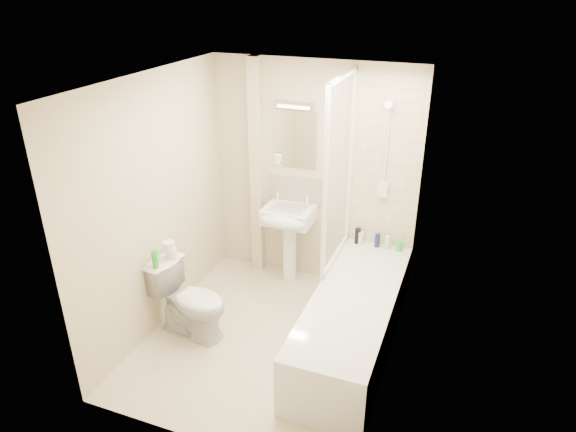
% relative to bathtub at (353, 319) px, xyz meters
% --- Properties ---
extents(floor, '(2.50, 2.50, 0.00)m').
position_rel_bathtub_xyz_m(floor, '(-0.75, -0.20, -0.29)').
color(floor, beige).
rests_on(floor, ground).
extents(wall_back, '(2.20, 0.02, 2.40)m').
position_rel_bathtub_xyz_m(wall_back, '(-0.75, 1.05, 0.91)').
color(wall_back, beige).
rests_on(wall_back, ground).
extents(wall_left, '(0.02, 2.50, 2.40)m').
position_rel_bathtub_xyz_m(wall_left, '(-1.85, -0.20, 0.91)').
color(wall_left, beige).
rests_on(wall_left, ground).
extents(wall_right, '(0.02, 2.50, 2.40)m').
position_rel_bathtub_xyz_m(wall_right, '(0.35, -0.20, 0.91)').
color(wall_right, beige).
rests_on(wall_right, ground).
extents(ceiling, '(2.20, 2.50, 0.02)m').
position_rel_bathtub_xyz_m(ceiling, '(-0.75, -0.20, 2.11)').
color(ceiling, white).
rests_on(ceiling, wall_back).
extents(tile_back, '(0.70, 0.01, 1.75)m').
position_rel_bathtub_xyz_m(tile_back, '(0.00, 1.04, 1.14)').
color(tile_back, beige).
rests_on(tile_back, wall_back).
extents(tile_right, '(0.01, 2.10, 1.75)m').
position_rel_bathtub_xyz_m(tile_right, '(0.34, 0.00, 1.14)').
color(tile_right, beige).
rests_on(tile_right, wall_right).
extents(pipe_boxing, '(0.12, 0.12, 2.40)m').
position_rel_bathtub_xyz_m(pipe_boxing, '(-1.37, 0.99, 0.91)').
color(pipe_boxing, beige).
rests_on(pipe_boxing, ground).
extents(splashback, '(0.60, 0.02, 0.30)m').
position_rel_bathtub_xyz_m(splashback, '(-0.95, 1.04, 0.74)').
color(splashback, beige).
rests_on(splashback, wall_back).
extents(mirror, '(0.46, 0.01, 0.60)m').
position_rel_bathtub_xyz_m(mirror, '(-0.95, 1.04, 1.29)').
color(mirror, white).
rests_on(mirror, wall_back).
extents(strip_light, '(0.42, 0.07, 0.07)m').
position_rel_bathtub_xyz_m(strip_light, '(-0.95, 1.02, 1.66)').
color(strip_light, silver).
rests_on(strip_light, wall_back).
extents(bathtub, '(0.70, 2.10, 0.55)m').
position_rel_bathtub_xyz_m(bathtub, '(0.00, 0.00, 0.00)').
color(bathtub, white).
rests_on(bathtub, ground).
extents(shower_screen, '(0.04, 0.92, 1.80)m').
position_rel_bathtub_xyz_m(shower_screen, '(-0.35, 0.60, 1.16)').
color(shower_screen, white).
rests_on(shower_screen, bathtub).
extents(shower_fixture, '(0.10, 0.16, 0.99)m').
position_rel_bathtub_xyz_m(shower_fixture, '(-0.00, 0.99, 1.26)').
color(shower_fixture, white).
rests_on(shower_fixture, wall_back).
extents(pedestal_sink, '(0.52, 0.48, 1.01)m').
position_rel_bathtub_xyz_m(pedestal_sink, '(-0.95, 0.81, 0.42)').
color(pedestal_sink, white).
rests_on(pedestal_sink, ground).
extents(bottle_black_a, '(0.06, 0.06, 0.17)m').
position_rel_bathtub_xyz_m(bottle_black_a, '(-0.21, 0.96, 0.35)').
color(bottle_black_a, black).
rests_on(bottle_black_a, bathtub).
extents(bottle_white_a, '(0.06, 0.06, 0.14)m').
position_rel_bathtub_xyz_m(bottle_white_a, '(-0.18, 0.96, 0.33)').
color(bottle_white_a, white).
rests_on(bottle_white_a, bathtub).
extents(bottle_blue, '(0.05, 0.05, 0.14)m').
position_rel_bathtub_xyz_m(bottle_blue, '(-0.00, 0.96, 0.33)').
color(bottle_blue, '#12204F').
rests_on(bottle_blue, bathtub).
extents(bottle_white_b, '(0.06, 0.06, 0.14)m').
position_rel_bathtub_xyz_m(bottle_white_b, '(0.10, 0.96, 0.33)').
color(bottle_white_b, silver).
rests_on(bottle_white_b, bathtub).
extents(bottle_green, '(0.07, 0.07, 0.10)m').
position_rel_bathtub_xyz_m(bottle_green, '(0.22, 0.96, 0.31)').
color(bottle_green, green).
rests_on(bottle_green, bathtub).
extents(toilet, '(0.61, 0.83, 0.74)m').
position_rel_bathtub_xyz_m(toilet, '(-1.47, -0.35, 0.08)').
color(toilet, white).
rests_on(toilet, ground).
extents(toilet_roll_lower, '(0.10, 0.10, 0.09)m').
position_rel_bathtub_xyz_m(toilet_roll_lower, '(-1.69, -0.26, 0.49)').
color(toilet_roll_lower, white).
rests_on(toilet_roll_lower, toilet).
extents(toilet_roll_upper, '(0.11, 0.11, 0.09)m').
position_rel_bathtub_xyz_m(toilet_roll_upper, '(-1.68, -0.30, 0.58)').
color(toilet_roll_upper, white).
rests_on(toilet_roll_upper, toilet_roll_lower).
extents(green_bottle, '(0.06, 0.06, 0.17)m').
position_rel_bathtub_xyz_m(green_bottle, '(-1.72, -0.47, 0.53)').
color(green_bottle, green).
rests_on(green_bottle, toilet).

